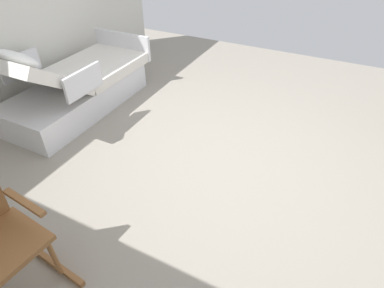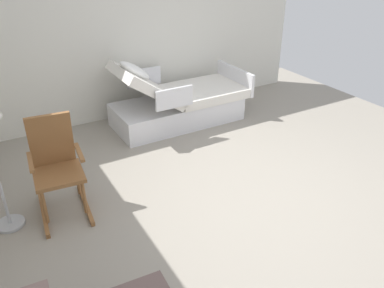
% 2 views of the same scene
% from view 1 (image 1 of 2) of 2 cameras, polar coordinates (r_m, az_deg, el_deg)
% --- Properties ---
extents(ground_plane, '(6.99, 6.99, 0.00)m').
position_cam_1_polar(ground_plane, '(3.34, 5.19, -3.42)').
color(ground_plane, gray).
extents(hospital_bed, '(1.05, 2.07, 1.13)m').
position_cam_1_polar(hospital_bed, '(4.38, -20.56, 9.80)').
color(hospital_bed, silver).
rests_on(hospital_bed, ground).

